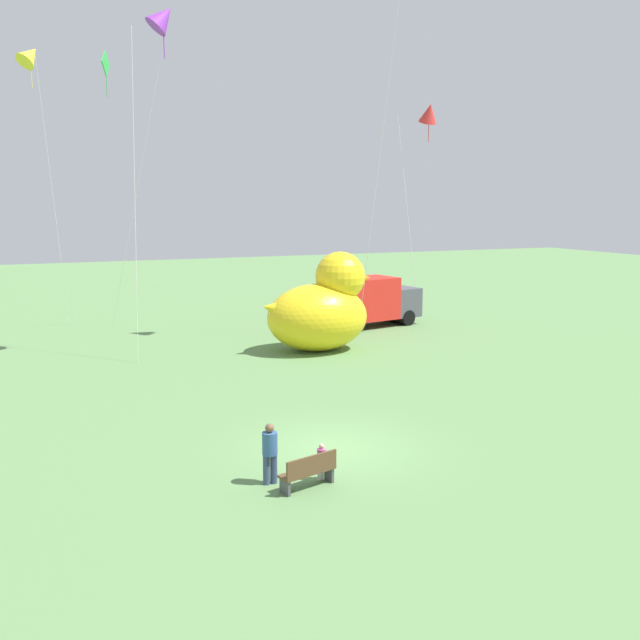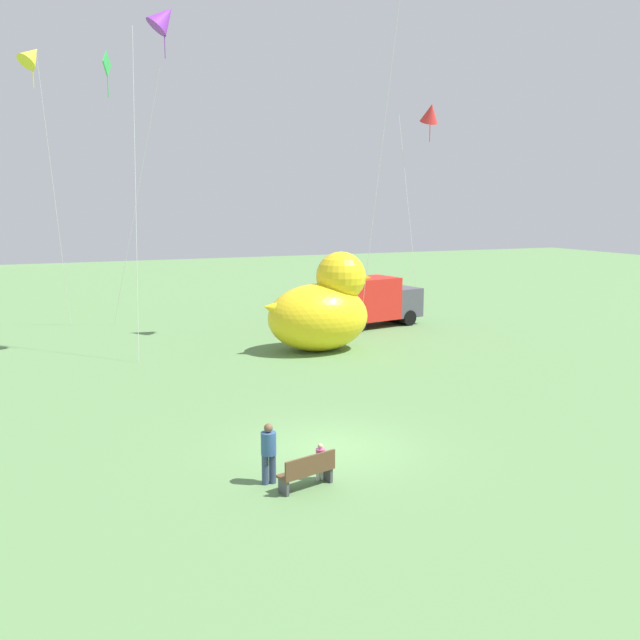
# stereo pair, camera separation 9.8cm
# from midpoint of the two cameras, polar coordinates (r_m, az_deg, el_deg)

# --- Properties ---
(ground_plane) EXTENTS (140.00, 140.00, 0.00)m
(ground_plane) POSITION_cam_midpoint_polar(r_m,az_deg,el_deg) (20.38, 0.87, -10.59)
(ground_plane) COLOR #5D864E
(park_bench) EXTENTS (1.59, 0.82, 0.90)m
(park_bench) POSITION_cam_midpoint_polar(r_m,az_deg,el_deg) (17.51, -1.08, -12.44)
(park_bench) COLOR brown
(park_bench) RESTS_ON ground
(person_adult) EXTENTS (0.39, 0.39, 1.59)m
(person_adult) POSITION_cam_midpoint_polar(r_m,az_deg,el_deg) (17.69, -4.36, -10.81)
(person_adult) COLOR #38476B
(person_adult) RESTS_ON ground
(person_child) EXTENTS (0.24, 0.24, 0.97)m
(person_child) POSITION_cam_midpoint_polar(r_m,az_deg,el_deg) (18.00, -0.03, -11.57)
(person_child) COLOR silver
(person_child) RESTS_ON ground
(giant_inflatable_duck) EXTENTS (5.76, 3.69, 4.77)m
(giant_inflatable_duck) POSITION_cam_midpoint_polar(r_m,az_deg,el_deg) (33.03, 0.03, 0.93)
(giant_inflatable_duck) COLOR yellow
(giant_inflatable_duck) RESTS_ON ground
(box_truck) EXTENTS (6.26, 3.36, 2.85)m
(box_truck) POSITION_cam_midpoint_polar(r_m,az_deg,el_deg) (39.67, 4.01, 1.53)
(box_truck) COLOR red
(box_truck) RESTS_ON ground
(kite_green) EXTENTS (3.03, 3.35, 14.84)m
(kite_green) POSITION_cam_midpoint_polar(r_m,az_deg,el_deg) (39.41, -17.25, 18.57)
(kite_green) COLOR silver
(kite_green) RESTS_ON ground
(kite_red) EXTENTS (2.07, 2.75, 13.18)m
(kite_red) POSITION_cam_midpoint_polar(r_m,az_deg,el_deg) (43.91, 9.00, 16.61)
(kite_red) COLOR silver
(kite_red) RESTS_ON ground
(kite_purple) EXTENTS (2.70, 2.99, 15.85)m
(kite_purple) POSITION_cam_midpoint_polar(r_m,az_deg,el_deg) (33.40, -13.04, 23.28)
(kite_purple) COLOR silver
(kite_purple) RESTS_ON ground
(kite_yellow) EXTENTS (2.11, 2.05, 15.77)m
(kite_yellow) POSITION_cam_midpoint_polar(r_m,az_deg,el_deg) (42.82, -23.06, 19.58)
(kite_yellow) COLOR silver
(kite_yellow) RESTS_ON ground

